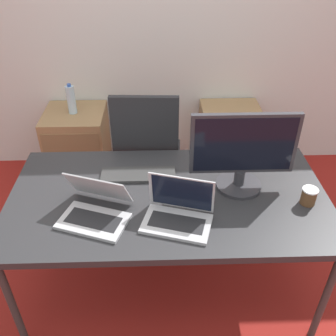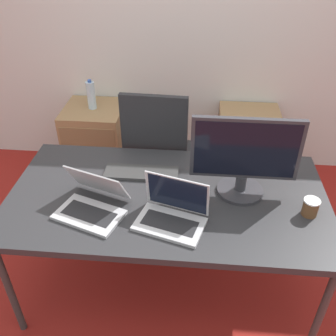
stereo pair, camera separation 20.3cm
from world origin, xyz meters
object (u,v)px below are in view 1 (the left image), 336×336
object	(u,v)px
office_chair	(149,169)
keyboard	(138,175)
cabinet_left	(79,145)
coffee_cup_brown	(309,196)
cabinet_right	(229,143)
laptop_right	(178,213)
laptop_left	(95,209)
monitor	(243,152)
water_bottle	(71,100)

from	to	relation	value
office_chair	keyboard	xyz separation A→B (m)	(-0.05, -0.53, 0.33)
cabinet_left	coffee_cup_brown	xyz separation A→B (m)	(1.51, -1.35, 0.48)
coffee_cup_brown	cabinet_right	bearing A→B (deg)	96.79
laptop_right	keyboard	xyz separation A→B (m)	(-0.22, 0.39, -0.04)
cabinet_left	cabinet_right	bearing A→B (deg)	0.00
cabinet_right	laptop_left	xyz separation A→B (m)	(-0.97, -1.42, 0.47)
cabinet_right	office_chair	bearing A→B (deg)	-142.93
cabinet_left	laptop_left	size ratio (longest dim) A/B	1.57
coffee_cup_brown	monitor	bearing A→B (deg)	155.18
office_chair	water_bottle	bearing A→B (deg)	139.49
monitor	water_bottle	bearing A→B (deg)	134.39
water_bottle	laptop_right	bearing A→B (deg)	-61.20
laptop_right	coffee_cup_brown	xyz separation A→B (m)	(0.71, 0.11, -0.00)
laptop_left	coffee_cup_brown	size ratio (longest dim) A/B	4.32
laptop_left	laptop_right	bearing A→B (deg)	-6.16
laptop_right	water_bottle	bearing A→B (deg)	118.80
cabinet_right	laptop_right	size ratio (longest dim) A/B	1.66
cabinet_left	laptop_left	xyz separation A→B (m)	(0.38, -1.42, 0.47)
cabinet_left	monitor	distance (m)	1.79
office_chair	coffee_cup_brown	bearing A→B (deg)	-42.69
cabinet_left	keyboard	bearing A→B (deg)	-61.25
laptop_left	laptop_right	xyz separation A→B (m)	(0.42, -0.05, 0.00)
cabinet_right	monitor	xyz separation A→B (m)	(-0.18, -1.19, 0.66)
coffee_cup_brown	water_bottle	bearing A→B (deg)	138.21
cabinet_left	cabinet_right	size ratio (longest dim) A/B	1.00
laptop_right	coffee_cup_brown	bearing A→B (deg)	9.12
cabinet_right	water_bottle	size ratio (longest dim) A/B	2.51
cabinet_left	laptop_right	size ratio (longest dim) A/B	1.66
laptop_left	cabinet_left	bearing A→B (deg)	105.05
keyboard	coffee_cup_brown	world-z (taller)	coffee_cup_brown
water_bottle	laptop_right	distance (m)	1.67
laptop_left	keyboard	distance (m)	0.40
office_chair	coffee_cup_brown	distance (m)	1.25
cabinet_right	water_bottle	xyz separation A→B (m)	(-1.35, 0.00, 0.44)
monitor	office_chair	bearing A→B (deg)	129.30
office_chair	coffee_cup_brown	size ratio (longest dim) A/B	11.73
laptop_right	coffee_cup_brown	world-z (taller)	laptop_right
cabinet_right	coffee_cup_brown	bearing A→B (deg)	-83.21
office_chair	laptop_left	xyz separation A→B (m)	(-0.25, -0.88, 0.37)
monitor	coffee_cup_brown	distance (m)	0.42
cabinet_right	coffee_cup_brown	world-z (taller)	coffee_cup_brown
office_chair	cabinet_left	size ratio (longest dim) A/B	1.72
laptop_left	monitor	distance (m)	0.84
cabinet_left	water_bottle	bearing A→B (deg)	90.00
water_bottle	laptop_right	xyz separation A→B (m)	(0.80, -1.46, 0.04)
water_bottle	coffee_cup_brown	world-z (taller)	water_bottle
office_chair	cabinet_right	size ratio (longest dim) A/B	1.72
office_chair	coffee_cup_brown	world-z (taller)	office_chair
keyboard	laptop_right	bearing A→B (deg)	-60.92
water_bottle	monitor	distance (m)	1.68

